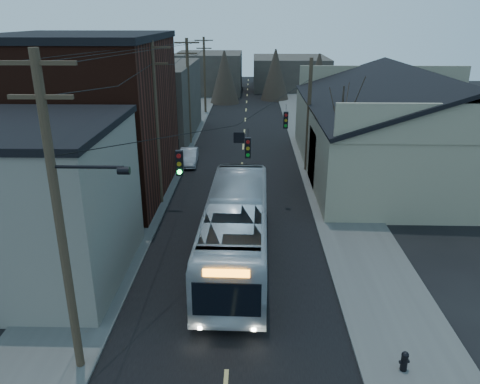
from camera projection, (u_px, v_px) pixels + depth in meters
name	position (u px, v px, depth m)	size (l,w,h in m)	color
road_surface	(243.00, 153.00, 41.14)	(9.00, 110.00, 0.02)	black
sidewalk_left	(169.00, 152.00, 41.28)	(4.00, 110.00, 0.12)	#474744
sidewalk_right	(317.00, 153.00, 40.96)	(4.00, 110.00, 0.12)	#474744
building_clapboard	(28.00, 205.00, 20.48)	(8.00, 8.00, 7.00)	slate
building_brick	(86.00, 119.00, 30.27)	(10.00, 12.00, 10.00)	black
building_left_far	(147.00, 101.00, 45.75)	(9.00, 14.00, 7.00)	#36302B
warehouse	(414.00, 138.00, 35.20)	(16.16, 20.60, 7.73)	gray
building_far_left	(209.00, 73.00, 72.97)	(10.00, 12.00, 6.00)	#36302B
building_far_right	(290.00, 73.00, 77.51)	(12.00, 14.00, 5.00)	#36302B
bare_tree	(340.00, 142.00, 30.36)	(0.40, 0.40, 7.20)	black
utility_lines	(199.00, 109.00, 33.99)	(11.24, 45.28, 10.50)	#382B1E
bus	(236.00, 229.00, 22.39)	(2.88, 12.30, 3.43)	silver
parked_car	(189.00, 157.00, 37.71)	(1.33, 3.82, 1.26)	#A5A6AC
fire_hydrant	(404.00, 360.00, 15.58)	(0.35, 0.25, 0.73)	black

